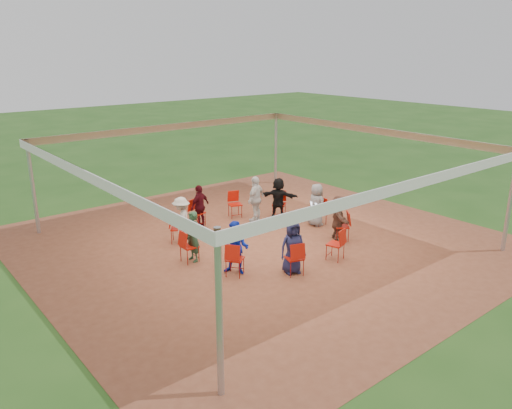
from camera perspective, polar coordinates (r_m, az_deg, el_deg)
ground at (r=15.20m, az=0.49°, el=-4.23°), size 80.00×80.00×0.00m
dirt_patch at (r=15.20m, az=0.49°, el=-4.21°), size 13.00×13.00×0.00m
tent at (r=14.50m, az=0.52°, el=4.52°), size 10.33×10.33×3.00m
chair_0 at (r=16.62m, az=7.17°, el=-0.82°), size 0.45×0.43×0.90m
chair_1 at (r=17.32m, az=2.66°, el=0.05°), size 0.60×0.60×0.90m
chair_2 at (r=17.26m, az=-2.41°, el=-0.01°), size 0.54×0.55×0.90m
chair_3 at (r=16.46m, az=-6.72°, el=-0.99°), size 0.53×0.54×0.90m
chair_4 at (r=15.14m, az=-8.91°, el=-2.73°), size 0.60×0.60×0.90m
chair_5 at (r=13.74m, az=-7.61°, el=-4.79°), size 0.45×0.43×0.90m
chair_6 at (r=12.84m, az=-2.43°, el=-6.25°), size 0.60×0.60×0.90m
chair_7 at (r=12.92m, az=4.40°, el=-6.13°), size 0.54×0.55×0.90m
chair_8 at (r=13.93m, az=9.06°, el=-4.53°), size 0.53×0.54×0.90m
chair_9 at (r=15.36m, az=9.77°, el=-2.47°), size 0.60×0.60×0.90m
person_seated_0 at (r=16.46m, az=6.91°, el=-0.03°), size 0.40×0.70×1.41m
person_seated_1 at (r=17.13m, az=2.58°, el=0.78°), size 1.15×1.35×1.41m
person_seated_2 at (r=16.30m, az=-6.43°, el=-0.18°), size 0.92×0.65×1.41m
person_seated_3 at (r=15.04m, az=-8.50°, el=-1.78°), size 0.91×1.00×1.41m
person_seated_4 at (r=13.70m, az=-7.23°, el=-3.65°), size 0.35×0.52×1.41m
person_seated_5 at (r=12.85m, az=-2.28°, el=-4.97°), size 0.72×0.79×1.41m
person_seated_6 at (r=12.92m, az=4.21°, el=-4.87°), size 0.78×0.59×1.41m
person_seated_7 at (r=15.25m, az=9.38°, el=-1.55°), size 1.18×1.34×1.41m
standing_person at (r=16.72m, az=-0.01°, el=0.64°), size 1.02×0.76×1.56m
cable_coil at (r=15.87m, az=-1.75°, el=-3.20°), size 0.47×0.47×0.03m
laptop at (r=16.37m, az=6.51°, el=-0.27°), size 0.28×0.35×0.24m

